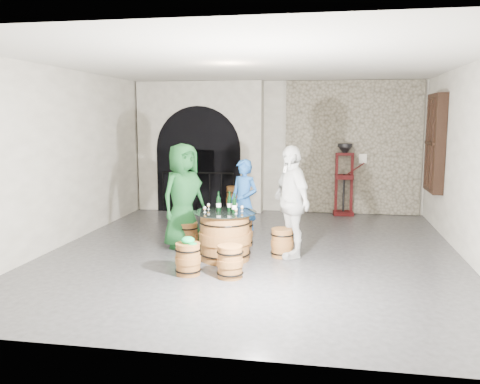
% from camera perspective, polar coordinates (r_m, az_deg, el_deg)
% --- Properties ---
extents(ground, '(8.00, 8.00, 0.00)m').
position_cam_1_polar(ground, '(8.94, 1.55, -6.66)').
color(ground, '#313234').
rests_on(ground, ground).
extents(wall_back, '(8.00, 0.00, 8.00)m').
position_cam_1_polar(wall_back, '(12.63, 4.27, 5.07)').
color(wall_back, beige).
rests_on(wall_back, ground).
extents(wall_front, '(8.00, 0.00, 8.00)m').
position_cam_1_polar(wall_front, '(4.77, -5.48, -0.28)').
color(wall_front, beige).
rests_on(wall_front, ground).
extents(wall_left, '(0.00, 8.00, 8.00)m').
position_cam_1_polar(wall_left, '(9.81, -19.13, 3.71)').
color(wall_left, beige).
rests_on(wall_left, ground).
extents(wall_right, '(0.00, 8.00, 8.00)m').
position_cam_1_polar(wall_right, '(8.86, 24.63, 2.97)').
color(wall_right, beige).
rests_on(wall_right, ground).
extents(ceiling, '(8.00, 8.00, 0.00)m').
position_cam_1_polar(ceiling, '(8.68, 1.63, 14.20)').
color(ceiling, beige).
rests_on(ceiling, wall_back).
extents(stone_facing_panel, '(3.20, 0.12, 3.18)m').
position_cam_1_polar(stone_facing_panel, '(12.52, 12.49, 4.87)').
color(stone_facing_panel, gray).
rests_on(stone_facing_panel, ground).
extents(arched_opening, '(3.10, 0.60, 3.19)m').
position_cam_1_polar(arched_opening, '(12.70, -4.45, 5.01)').
color(arched_opening, beige).
rests_on(arched_opening, ground).
extents(shuttered_window, '(0.23, 1.10, 2.00)m').
position_cam_1_polar(shuttered_window, '(11.16, 21.02, 5.15)').
color(shuttered_window, black).
rests_on(shuttered_window, wall_right).
extents(barrel_table, '(1.04, 1.04, 0.80)m').
position_cam_1_polar(barrel_table, '(8.34, -1.70, -4.95)').
color(barrel_table, brown).
rests_on(barrel_table, ground).
extents(barrel_stool_left, '(0.40, 0.40, 0.48)m').
position_cam_1_polar(barrel_stool_left, '(9.09, -5.92, -4.91)').
color(barrel_stool_left, brown).
rests_on(barrel_stool_left, ground).
extents(barrel_stool_far, '(0.40, 0.40, 0.48)m').
position_cam_1_polar(barrel_stool_far, '(9.27, 0.27, -4.59)').
color(barrel_stool_far, brown).
rests_on(barrel_stool_far, ground).
extents(barrel_stool_right, '(0.40, 0.40, 0.48)m').
position_cam_1_polar(barrel_stool_right, '(8.57, 4.76, -5.70)').
color(barrel_stool_right, brown).
rests_on(barrel_stool_right, ground).
extents(barrel_stool_near_right, '(0.40, 0.40, 0.48)m').
position_cam_1_polar(barrel_stool_near_right, '(7.45, -1.13, -7.85)').
color(barrel_stool_near_right, brown).
rests_on(barrel_stool_near_right, ground).
extents(barrel_stool_near_left, '(0.40, 0.40, 0.48)m').
position_cam_1_polar(barrel_stool_near_left, '(7.63, -5.85, -7.50)').
color(barrel_stool_near_left, brown).
rests_on(barrel_stool_near_left, ground).
extents(green_cap, '(0.25, 0.20, 0.11)m').
position_cam_1_polar(green_cap, '(7.55, -5.86, -5.42)').
color(green_cap, '#0D9644').
rests_on(green_cap, barrel_stool_near_left).
extents(person_green, '(1.00, 1.09, 1.87)m').
position_cam_1_polar(person_green, '(9.03, -6.38, -0.49)').
color(person_green, '#13471D').
rests_on(person_green, ground).
extents(person_blue, '(0.68, 0.60, 1.57)m').
position_cam_1_polar(person_blue, '(9.26, 0.44, -1.16)').
color(person_blue, navy).
rests_on(person_blue, ground).
extents(person_white, '(0.96, 1.17, 1.87)m').
position_cam_1_polar(person_white, '(8.47, 5.74, -1.07)').
color(person_white, silver).
rests_on(person_white, ground).
extents(wine_bottle_left, '(0.08, 0.08, 0.32)m').
position_cam_1_polar(wine_bottle_left, '(8.30, -2.43, -1.26)').
color(wine_bottle_left, black).
rests_on(wine_bottle_left, barrel_table).
extents(wine_bottle_center, '(0.08, 0.08, 0.32)m').
position_cam_1_polar(wine_bottle_center, '(8.11, -0.65, -1.49)').
color(wine_bottle_center, black).
rests_on(wine_bottle_center, barrel_table).
extents(wine_bottle_right, '(0.08, 0.08, 0.32)m').
position_cam_1_polar(wine_bottle_right, '(8.29, -1.18, -1.28)').
color(wine_bottle_right, black).
rests_on(wine_bottle_right, barrel_table).
extents(tasting_glass_a, '(0.05, 0.05, 0.10)m').
position_cam_1_polar(tasting_glass_a, '(8.21, -3.98, -1.97)').
color(tasting_glass_a, '#A86820').
rests_on(tasting_glass_a, barrel_table).
extents(tasting_glass_b, '(0.05, 0.05, 0.10)m').
position_cam_1_polar(tasting_glass_b, '(8.27, 0.23, -1.87)').
color(tasting_glass_b, '#A86820').
rests_on(tasting_glass_b, barrel_table).
extents(tasting_glass_c, '(0.05, 0.05, 0.10)m').
position_cam_1_polar(tasting_glass_c, '(8.51, -2.57, -1.59)').
color(tasting_glass_c, '#A86820').
rests_on(tasting_glass_c, barrel_table).
extents(tasting_glass_d, '(0.05, 0.05, 0.10)m').
position_cam_1_polar(tasting_glass_d, '(8.51, -0.44, -1.58)').
color(tasting_glass_d, '#A86820').
rests_on(tasting_glass_d, barrel_table).
extents(tasting_glass_e, '(0.05, 0.05, 0.10)m').
position_cam_1_polar(tasting_glass_e, '(8.06, -0.45, -2.14)').
color(tasting_glass_e, '#A86820').
rests_on(tasting_glass_e, barrel_table).
extents(tasting_glass_f, '(0.05, 0.05, 0.10)m').
position_cam_1_polar(tasting_glass_f, '(8.48, -3.56, -1.63)').
color(tasting_glass_f, '#A86820').
rests_on(tasting_glass_f, barrel_table).
extents(side_barrel, '(0.51, 0.51, 0.68)m').
position_cam_1_polar(side_barrel, '(12.22, -0.40, -0.96)').
color(side_barrel, brown).
rests_on(side_barrel, ground).
extents(corking_press, '(0.72, 0.42, 1.71)m').
position_cam_1_polar(corking_press, '(12.32, 11.62, 2.02)').
color(corking_press, '#430B0C').
rests_on(corking_press, ground).
extents(control_box, '(0.18, 0.10, 0.22)m').
position_cam_1_polar(control_box, '(12.47, 13.62, 3.67)').
color(control_box, silver).
rests_on(control_box, wall_back).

